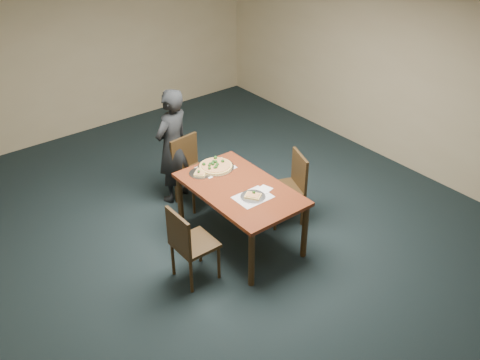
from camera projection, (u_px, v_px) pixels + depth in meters
ground at (245, 241)px, 6.47m from camera, size 8.00×8.00×0.00m
room_shell at (246, 109)px, 5.55m from camera, size 8.00×8.00×8.00m
dining_table at (240, 194)px, 6.14m from camera, size 0.90×1.50×0.75m
chair_far at (190, 167)px, 6.95m from camera, size 0.46×0.46×0.91m
chair_left at (188, 242)px, 5.62m from camera, size 0.42×0.42×0.91m
chair_right at (290, 184)px, 6.60m from camera, size 0.54×0.54×0.91m
diner at (173, 146)px, 6.87m from camera, size 0.66×0.53×1.56m
placemat_main at (216, 168)px, 6.47m from camera, size 0.42×0.32×0.00m
placemat_near at (253, 197)px, 5.92m from camera, size 0.40×0.30×0.00m
pizza_pan at (216, 166)px, 6.46m from camera, size 0.44×0.44×0.07m
slice_plate_near at (253, 196)px, 5.92m from camera, size 0.28×0.28×0.06m
slice_plate_far at (201, 173)px, 6.35m from camera, size 0.28×0.28×0.06m
napkin at (265, 189)px, 6.06m from camera, size 0.17×0.17×0.01m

